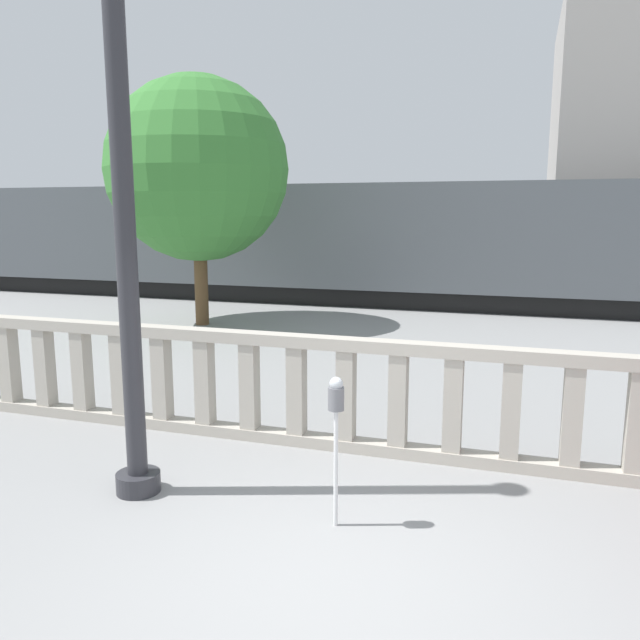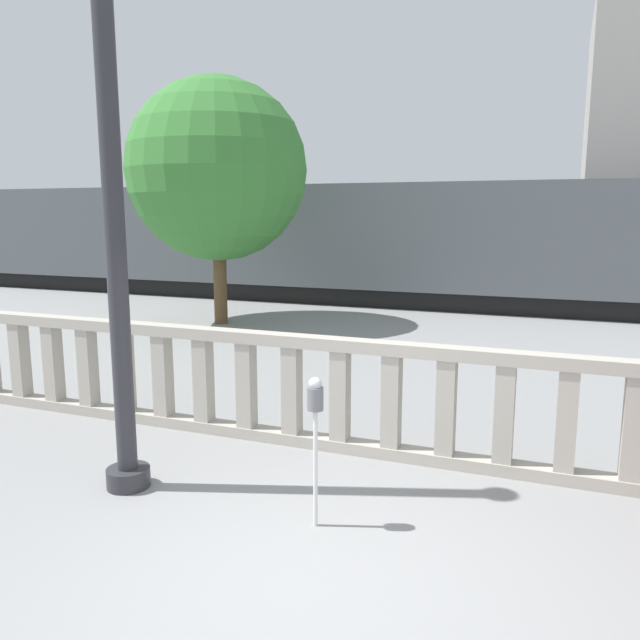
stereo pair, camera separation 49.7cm
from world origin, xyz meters
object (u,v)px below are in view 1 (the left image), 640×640
lamppost (123,189)px  parking_meter (336,411)px  tree_left (198,170)px  train_near (292,241)px

lamppost → parking_meter: (2.09, -0.05, -1.92)m
lamppost → parking_meter: bearing=-1.4°
lamppost → tree_left: 9.61m
parking_meter → tree_left: (-6.08, 8.76, 2.72)m
train_near → parking_meter: bearing=-68.1°
train_near → tree_left: tree_left is taller
lamppost → tree_left: bearing=114.6°
tree_left → parking_meter: bearing=-55.2°
lamppost → tree_left: size_ratio=1.03×
parking_meter → tree_left: 11.00m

